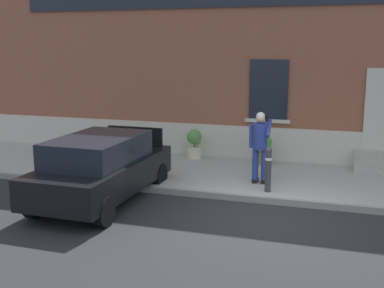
# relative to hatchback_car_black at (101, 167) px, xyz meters

# --- Properties ---
(ground_plane) EXTENTS (80.00, 80.00, 0.00)m
(ground_plane) POSITION_rel_hatchback_car_black_xyz_m (3.58, 0.02, -0.79)
(ground_plane) COLOR #232326
(sidewalk) EXTENTS (24.00, 3.60, 0.15)m
(sidewalk) POSITION_rel_hatchback_car_black_xyz_m (3.58, 2.82, -0.71)
(sidewalk) COLOR #99968E
(sidewalk) RESTS_ON ground
(curb_edge) EXTENTS (24.00, 0.12, 0.15)m
(curb_edge) POSITION_rel_hatchback_car_black_xyz_m (3.58, 0.96, -0.71)
(curb_edge) COLOR gray
(curb_edge) RESTS_ON ground
(building_facade) EXTENTS (24.00, 1.52, 7.50)m
(building_facade) POSITION_rel_hatchback_car_black_xyz_m (3.59, 5.31, 2.94)
(building_facade) COLOR brown
(building_facade) RESTS_ON ground
(entrance_stoop) EXTENTS (1.54, 0.96, 0.48)m
(entrance_stoop) POSITION_rel_hatchback_car_black_xyz_m (6.15, 4.24, -0.45)
(entrance_stoop) COLOR #9E998E
(entrance_stoop) RESTS_ON sidewalk
(hatchback_car_black) EXTENTS (1.85, 4.09, 1.50)m
(hatchback_car_black) POSITION_rel_hatchback_car_black_xyz_m (0.00, 0.00, 0.00)
(hatchback_car_black) COLOR black
(hatchback_car_black) RESTS_ON ground
(bollard_near_person) EXTENTS (0.15, 0.15, 1.04)m
(bollard_near_person) POSITION_rel_hatchback_car_black_xyz_m (3.49, 1.37, -0.08)
(bollard_near_person) COLOR #333338
(bollard_near_person) RESTS_ON sidewalk
(bollard_far_left) EXTENTS (0.15, 0.15, 1.04)m
(bollard_far_left) POSITION_rel_hatchback_car_black_xyz_m (0.19, 1.37, -0.08)
(bollard_far_left) COLOR #333338
(bollard_far_left) RESTS_ON sidewalk
(person_on_phone) EXTENTS (0.51, 0.47, 1.75)m
(person_on_phone) POSITION_rel_hatchback_car_black_xyz_m (3.19, 1.98, 0.36)
(person_on_phone) COLOR navy
(person_on_phone) RESTS_ON sidewalk
(planter_terracotta) EXTENTS (0.44, 0.44, 0.86)m
(planter_terracotta) POSITION_rel_hatchback_car_black_xyz_m (-1.19, 3.83, -0.18)
(planter_terracotta) COLOR #B25B38
(planter_terracotta) RESTS_ON sidewalk
(planter_cream) EXTENTS (0.44, 0.44, 0.86)m
(planter_cream) POSITION_rel_hatchback_car_black_xyz_m (0.89, 4.10, -0.18)
(planter_cream) COLOR beige
(planter_cream) RESTS_ON sidewalk
(planter_olive) EXTENTS (0.44, 0.44, 0.86)m
(planter_olive) POSITION_rel_hatchback_car_black_xyz_m (2.97, 3.97, -0.18)
(planter_olive) COLOR #606B38
(planter_olive) RESTS_ON sidewalk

